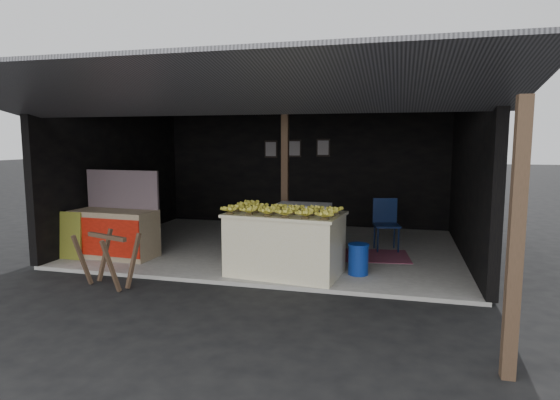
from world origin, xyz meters
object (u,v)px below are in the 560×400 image
(white_crate, at_px, (303,233))
(water_barrel, at_px, (358,260))
(sawhorse, at_px, (107,254))
(banana_table, at_px, (285,243))
(plastic_chair, at_px, (386,220))
(neighbor_stall, at_px, (115,231))

(white_crate, height_order, water_barrel, white_crate)
(sawhorse, distance_m, water_barrel, 3.73)
(banana_table, bearing_deg, sawhorse, -148.64)
(water_barrel, bearing_deg, banana_table, -167.15)
(banana_table, xyz_separation_m, sawhorse, (-2.37, -1.11, -0.05))
(banana_table, bearing_deg, plastic_chair, 61.48)
(white_crate, relative_size, water_barrel, 2.20)
(banana_table, relative_size, water_barrel, 4.06)
(banana_table, height_order, sawhorse, banana_table)
(white_crate, distance_m, plastic_chair, 1.85)
(banana_table, xyz_separation_m, plastic_chair, (1.45, 2.09, 0.09))
(neighbor_stall, xyz_separation_m, sawhorse, (0.84, -1.42, -0.03))
(banana_table, height_order, water_barrel, banana_table)
(banana_table, distance_m, neighbor_stall, 3.22)
(neighbor_stall, height_order, water_barrel, neighbor_stall)
(sawhorse, relative_size, plastic_chair, 0.90)
(plastic_chair, bearing_deg, white_crate, -148.79)
(white_crate, bearing_deg, neighbor_stall, -169.64)
(neighbor_stall, distance_m, water_barrel, 4.31)
(white_crate, distance_m, water_barrel, 1.17)
(sawhorse, bearing_deg, banana_table, 43.57)
(banana_table, bearing_deg, water_barrel, 19.04)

